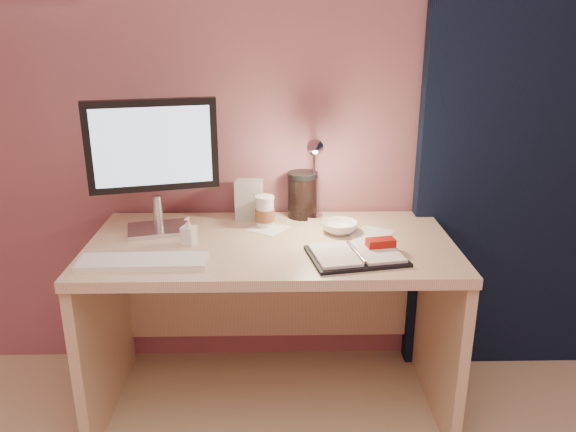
{
  "coord_description": "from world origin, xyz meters",
  "views": [
    {
      "loc": [
        0.02,
        -0.63,
        1.53
      ],
      "look_at": [
        0.06,
        1.33,
        0.85
      ],
      "focal_mm": 35.0,
      "sensor_mm": 36.0,
      "label": 1
    }
  ],
  "objects_px": {
    "lotion_bottle": "(189,231)",
    "dark_jar": "(302,197)",
    "keyboard": "(143,261)",
    "coffee_cup": "(265,212)",
    "bowl": "(339,227)",
    "desk_lamp": "(316,172)",
    "planner": "(358,254)",
    "monitor": "(153,155)",
    "desk": "(272,286)",
    "product_box": "(249,200)"
  },
  "relations": [
    {
      "from": "planner",
      "to": "coffee_cup",
      "type": "height_order",
      "value": "coffee_cup"
    },
    {
      "from": "keyboard",
      "to": "dark_jar",
      "type": "bearing_deg",
      "value": 39.34
    },
    {
      "from": "bowl",
      "to": "lotion_bottle",
      "type": "distance_m",
      "value": 0.59
    },
    {
      "from": "monitor",
      "to": "planner",
      "type": "distance_m",
      "value": 0.87
    },
    {
      "from": "bowl",
      "to": "lotion_bottle",
      "type": "height_order",
      "value": "lotion_bottle"
    },
    {
      "from": "desk_lamp",
      "to": "monitor",
      "type": "bearing_deg",
      "value": -172.99
    },
    {
      "from": "coffee_cup",
      "to": "lotion_bottle",
      "type": "relative_size",
      "value": 1.21
    },
    {
      "from": "monitor",
      "to": "dark_jar",
      "type": "bearing_deg",
      "value": 2.11
    },
    {
      "from": "desk",
      "to": "bowl",
      "type": "distance_m",
      "value": 0.37
    },
    {
      "from": "monitor",
      "to": "keyboard",
      "type": "relative_size",
      "value": 1.19
    },
    {
      "from": "lotion_bottle",
      "to": "coffee_cup",
      "type": "bearing_deg",
      "value": 34.24
    },
    {
      "from": "dark_jar",
      "to": "desk_lamp",
      "type": "height_order",
      "value": "desk_lamp"
    },
    {
      "from": "lotion_bottle",
      "to": "product_box",
      "type": "xyz_separation_m",
      "value": [
        0.22,
        0.3,
        0.03
      ]
    },
    {
      "from": "coffee_cup",
      "to": "bowl",
      "type": "relative_size",
      "value": 0.9
    },
    {
      "from": "desk",
      "to": "dark_jar",
      "type": "bearing_deg",
      "value": 58.21
    },
    {
      "from": "monitor",
      "to": "desk_lamp",
      "type": "distance_m",
      "value": 0.64
    },
    {
      "from": "monitor",
      "to": "planner",
      "type": "height_order",
      "value": "monitor"
    },
    {
      "from": "planner",
      "to": "product_box",
      "type": "distance_m",
      "value": 0.6
    },
    {
      "from": "planner",
      "to": "product_box",
      "type": "height_order",
      "value": "product_box"
    },
    {
      "from": "keyboard",
      "to": "desk_lamp",
      "type": "bearing_deg",
      "value": 29.85
    },
    {
      "from": "keyboard",
      "to": "dark_jar",
      "type": "xyz_separation_m",
      "value": [
        0.58,
        0.49,
        0.08
      ]
    },
    {
      "from": "lotion_bottle",
      "to": "desk_lamp",
      "type": "bearing_deg",
      "value": 21.78
    },
    {
      "from": "desk",
      "to": "lotion_bottle",
      "type": "height_order",
      "value": "lotion_bottle"
    },
    {
      "from": "planner",
      "to": "dark_jar",
      "type": "distance_m",
      "value": 0.49
    },
    {
      "from": "desk",
      "to": "dark_jar",
      "type": "height_order",
      "value": "dark_jar"
    },
    {
      "from": "keyboard",
      "to": "coffee_cup",
      "type": "relative_size",
      "value": 3.43
    },
    {
      "from": "desk",
      "to": "monitor",
      "type": "bearing_deg",
      "value": 174.28
    },
    {
      "from": "desk",
      "to": "product_box",
      "type": "bearing_deg",
      "value": 115.37
    },
    {
      "from": "keyboard",
      "to": "planner",
      "type": "bearing_deg",
      "value": 2.27
    },
    {
      "from": "bowl",
      "to": "product_box",
      "type": "xyz_separation_m",
      "value": [
        -0.37,
        0.18,
        0.06
      ]
    },
    {
      "from": "bowl",
      "to": "desk_lamp",
      "type": "distance_m",
      "value": 0.24
    },
    {
      "from": "monitor",
      "to": "keyboard",
      "type": "distance_m",
      "value": 0.45
    },
    {
      "from": "lotion_bottle",
      "to": "desk_lamp",
      "type": "height_order",
      "value": "desk_lamp"
    },
    {
      "from": "monitor",
      "to": "product_box",
      "type": "height_order",
      "value": "monitor"
    },
    {
      "from": "coffee_cup",
      "to": "desk_lamp",
      "type": "relative_size",
      "value": 0.35
    },
    {
      "from": "product_box",
      "to": "bowl",
      "type": "bearing_deg",
      "value": -21.27
    },
    {
      "from": "keyboard",
      "to": "bowl",
      "type": "relative_size",
      "value": 3.08
    },
    {
      "from": "dark_jar",
      "to": "product_box",
      "type": "bearing_deg",
      "value": -176.54
    },
    {
      "from": "lotion_bottle",
      "to": "dark_jar",
      "type": "distance_m",
      "value": 0.54
    },
    {
      "from": "lotion_bottle",
      "to": "desk",
      "type": "bearing_deg",
      "value": 17.65
    },
    {
      "from": "keyboard",
      "to": "product_box",
      "type": "distance_m",
      "value": 0.6
    },
    {
      "from": "keyboard",
      "to": "desk_lamp",
      "type": "height_order",
      "value": "desk_lamp"
    },
    {
      "from": "desk",
      "to": "desk_lamp",
      "type": "bearing_deg",
      "value": 28.29
    },
    {
      "from": "planner",
      "to": "lotion_bottle",
      "type": "xyz_separation_m",
      "value": [
        -0.62,
        0.13,
        0.04
      ]
    },
    {
      "from": "monitor",
      "to": "coffee_cup",
      "type": "xyz_separation_m",
      "value": [
        0.43,
        0.05,
        -0.25
      ]
    },
    {
      "from": "lotion_bottle",
      "to": "monitor",
      "type": "bearing_deg",
      "value": 134.83
    },
    {
      "from": "dark_jar",
      "to": "coffee_cup",
      "type": "bearing_deg",
      "value": -143.06
    },
    {
      "from": "monitor",
      "to": "keyboard",
      "type": "xyz_separation_m",
      "value": [
        0.01,
        -0.32,
        -0.31
      ]
    },
    {
      "from": "planner",
      "to": "desk_lamp",
      "type": "height_order",
      "value": "desk_lamp"
    },
    {
      "from": "bowl",
      "to": "lotion_bottle",
      "type": "relative_size",
      "value": 1.34
    }
  ]
}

